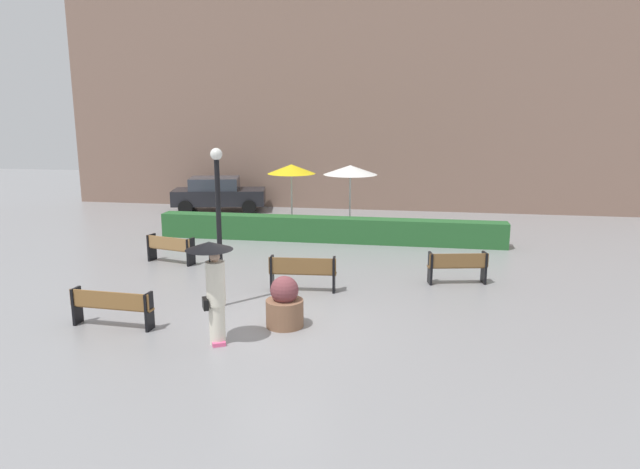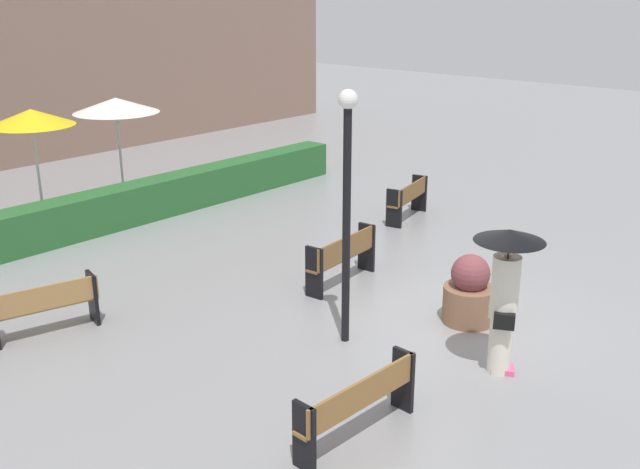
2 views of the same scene
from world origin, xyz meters
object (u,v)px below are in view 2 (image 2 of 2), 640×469
at_px(bench_far_left, 45,305).
at_px(patio_umbrella_white, 116,105).
at_px(bench_near_left, 359,401).
at_px(lamp_post, 347,192).
at_px(patio_umbrella_yellow, 31,118).
at_px(planter_pot, 469,293).
at_px(bench_far_right, 409,197).
at_px(pedestrian_with_umbrella, 506,283).
at_px(bench_mid_center, 343,255).

distance_m(bench_far_left, patio_umbrella_white, 7.41).
bearing_deg(bench_near_left, lamp_post, 43.13).
bearing_deg(patio_umbrella_yellow, planter_pot, -78.54).
distance_m(bench_far_left, planter_pot, 6.59).
distance_m(bench_far_left, lamp_post, 4.94).
bearing_deg(bench_far_right, bench_near_left, -148.88).
bearing_deg(lamp_post, bench_far_left, 128.88).
relative_size(bench_near_left, lamp_post, 0.50).
distance_m(lamp_post, patio_umbrella_white, 8.98).
bearing_deg(pedestrian_with_umbrella, lamp_post, 106.12).
distance_m(bench_far_right, patio_umbrella_yellow, 8.44).
height_order(bench_far_left, planter_pot, planter_pot).
relative_size(lamp_post, patio_umbrella_yellow, 1.44).
height_order(bench_mid_center, patio_umbrella_white, patio_umbrella_white).
bearing_deg(bench_far_left, patio_umbrella_yellow, 61.45).
bearing_deg(planter_pot, bench_far_left, 135.35).
xyz_separation_m(pedestrian_with_umbrella, patio_umbrella_white, (1.41, 10.97, 1.08)).
height_order(bench_far_left, patio_umbrella_white, patio_umbrella_white).
xyz_separation_m(pedestrian_with_umbrella, planter_pot, (1.16, 1.17, -0.86)).
distance_m(bench_far_left, bench_far_right, 8.62).
bearing_deg(bench_near_left, bench_mid_center, 41.87).
height_order(bench_mid_center, lamp_post, lamp_post).
xyz_separation_m(bench_mid_center, pedestrian_with_umbrella, (-1.06, -3.68, 0.80)).
bearing_deg(bench_mid_center, planter_pot, -87.64).
bearing_deg(bench_far_left, bench_mid_center, -24.85).
bearing_deg(pedestrian_with_umbrella, bench_mid_center, 73.97).
bearing_deg(patio_umbrella_white, lamp_post, -103.25).
relative_size(pedestrian_with_umbrella, patio_umbrella_white, 0.81).
relative_size(bench_near_left, bench_mid_center, 1.06).
height_order(bench_far_left, patio_umbrella_yellow, patio_umbrella_yellow).
bearing_deg(patio_umbrella_yellow, patio_umbrella_white, 3.95).
bearing_deg(bench_near_left, pedestrian_with_umbrella, -10.74).
bearing_deg(bench_far_right, planter_pot, -135.17).
height_order(bench_near_left, lamp_post, lamp_post).
bearing_deg(bench_far_right, pedestrian_with_umbrella, -135.06).
relative_size(bench_mid_center, pedestrian_with_umbrella, 0.83).
bearing_deg(lamp_post, bench_mid_center, 40.44).
relative_size(bench_near_left, patio_umbrella_white, 0.72).
xyz_separation_m(bench_far_right, patio_umbrella_white, (-3.65, 5.92, 1.92)).
bearing_deg(planter_pot, patio_umbrella_yellow, 101.46).
bearing_deg(planter_pot, patio_umbrella_white, 88.52).
distance_m(bench_far_right, pedestrian_with_umbrella, 7.20).
distance_m(bench_near_left, patio_umbrella_white, 11.37).
height_order(bench_mid_center, patio_umbrella_yellow, patio_umbrella_yellow).
bearing_deg(bench_far_right, bench_mid_center, -161.11).
height_order(bench_far_left, pedestrian_with_umbrella, pedestrian_with_umbrella).
relative_size(planter_pot, patio_umbrella_white, 0.43).
bearing_deg(bench_far_right, bench_far_left, 174.99).
relative_size(bench_mid_center, planter_pot, 1.55).
distance_m(pedestrian_with_umbrella, patio_umbrella_white, 11.12).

